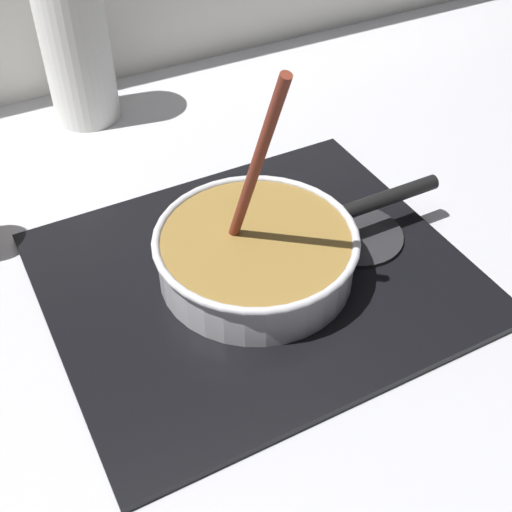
# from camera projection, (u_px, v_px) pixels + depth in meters

# --- Properties ---
(ground) EXTENTS (2.40, 1.60, 0.04)m
(ground) POSITION_uv_depth(u_px,v_px,m) (273.00, 366.00, 0.84)
(ground) COLOR #B7B7BC
(hob_plate) EXTENTS (0.56, 0.48, 0.01)m
(hob_plate) POSITION_uv_depth(u_px,v_px,m) (256.00, 276.00, 0.93)
(hob_plate) COLOR black
(hob_plate) RESTS_ON ground
(burner_ring) EXTENTS (0.20, 0.20, 0.01)m
(burner_ring) POSITION_uv_depth(u_px,v_px,m) (256.00, 271.00, 0.92)
(burner_ring) COLOR #592D0C
(burner_ring) RESTS_ON hob_plate
(spare_burner) EXTENTS (0.14, 0.14, 0.01)m
(spare_burner) POSITION_uv_depth(u_px,v_px,m) (356.00, 235.00, 0.98)
(spare_burner) COLOR #262628
(spare_burner) RESTS_ON hob_plate
(cooking_pan) EXTENTS (0.44, 0.28, 0.33)m
(cooking_pan) POSITION_uv_depth(u_px,v_px,m) (257.00, 252.00, 0.90)
(cooking_pan) COLOR silver
(cooking_pan) RESTS_ON hob_plate
(paper_towel_roll) EXTENTS (0.12, 0.12, 0.27)m
(paper_towel_roll) POSITION_uv_depth(u_px,v_px,m) (76.00, 48.00, 1.16)
(paper_towel_roll) COLOR white
(paper_towel_roll) RESTS_ON ground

